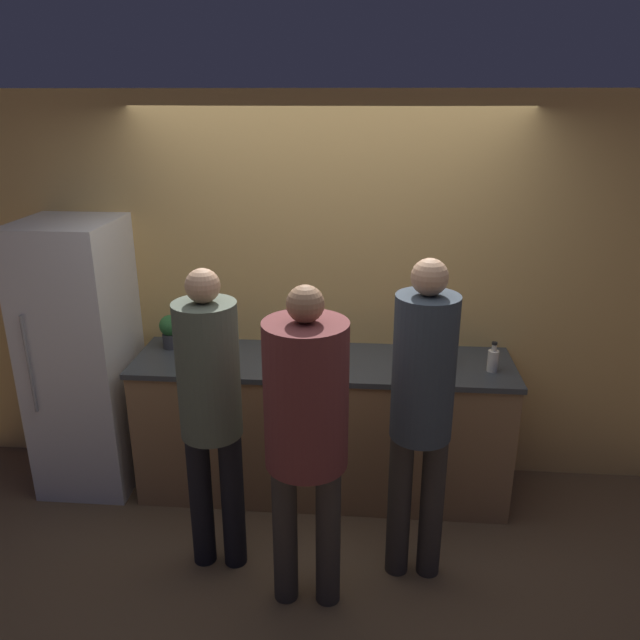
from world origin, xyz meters
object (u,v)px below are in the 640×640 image
Objects in this scene: fruit_bowl at (427,355)px; potted_plant at (170,330)px; bottle_clear at (493,360)px; utensil_crock at (307,339)px; person_center at (305,419)px; cup_yellow at (202,358)px; person_right at (422,401)px; person_left at (210,401)px; cup_white at (227,359)px; refrigerator at (84,358)px.

potted_plant reaches higher than fruit_bowl.
utensil_crock is at bearing 168.38° from bottle_clear.
person_center is 1.16m from cup_yellow.
person_center is 7.76× the size of potted_plant.
person_left is at bearing -179.29° from person_right.
person_center is 0.63m from person_right.
utensil_crock is at bearing 24.33° from cup_yellow.
cup_white is (-1.64, -0.07, -0.02)m from bottle_clear.
cup_yellow is (-1.33, 0.63, -0.08)m from person_right.
fruit_bowl is 1.42m from cup_yellow.
potted_plant is (-2.09, 0.21, 0.05)m from bottle_clear.
person_left and person_center have the same top height.
person_left reaches higher than cup_yellow.
refrigerator reaches higher than person_left.
refrigerator is at bearing -173.74° from utensil_crock.
utensil_crock is 0.92m from potted_plant.
utensil_crock is at bearing 1.95° from potted_plant.
refrigerator is 1.89m from person_center.
bottle_clear is at bearing -12.24° from fruit_bowl.
person_left reaches higher than cup_white.
fruit_bowl is 0.40m from bottle_clear.
person_right reaches higher than bottle_clear.
cup_yellow is at bearing 108.62° from person_left.
cup_yellow is 0.40× the size of potted_plant.
utensil_crock is (-0.11, 1.17, -0.05)m from person_center.
person_center is 19.39× the size of cup_yellow.
person_left is at bearing -114.19° from utensil_crock.
person_left reaches higher than utensil_crock.
potted_plant is at bearing 175.81° from fruit_bowl.
cup_yellow is at bearing -8.49° from refrigerator.
person_center reaches higher than cup_yellow.
person_center is at bearing -56.05° from cup_white.
refrigerator is at bearing 160.73° from person_right.
person_center is 0.96× the size of person_right.
person_right is (0.58, 0.25, -0.01)m from person_center.
utensil_crock reaches higher than potted_plant.
person_right is 1.47m from cup_yellow.
potted_plant reaches higher than cup_yellow.
person_left is 1.02m from utensil_crock.
person_center is 1.54m from potted_plant.
cup_white is 0.53m from potted_plant.
person_right is (2.17, -0.76, 0.16)m from refrigerator.
person_left is at bearing -61.14° from potted_plant.
utensil_crock reaches higher than bottle_clear.
person_right is 6.81× the size of fruit_bowl.
fruit_bowl is at bearing 167.76° from bottle_clear.
bottle_clear is at bearing 23.55° from person_left.
person_left is 0.63m from cup_white.
refrigerator is 9.62× the size of bottle_clear.
person_right reaches higher than person_center.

